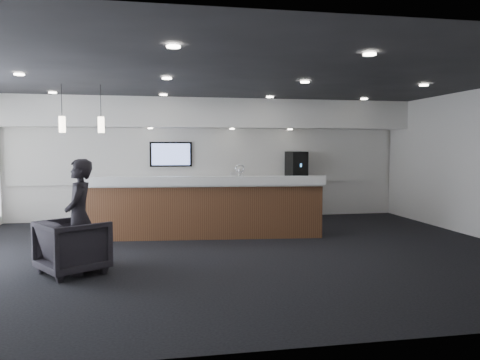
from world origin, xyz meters
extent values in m
plane|color=black|center=(0.00, 0.00, 0.00)|extent=(10.00, 10.00, 0.00)
cube|color=black|center=(0.00, 0.00, 3.00)|extent=(10.00, 8.00, 0.02)
cube|color=white|center=(0.00, 4.00, 1.50)|extent=(10.00, 0.02, 3.00)
cube|color=silver|center=(0.00, 3.55, 2.65)|extent=(10.00, 0.90, 0.70)
cube|color=silver|center=(0.00, 3.97, 1.60)|extent=(9.80, 0.06, 1.40)
cube|color=#9B9EA3|center=(0.00, 3.64, 0.45)|extent=(5.00, 0.60, 0.90)
cube|color=silver|center=(0.00, 3.64, 0.93)|extent=(5.06, 0.66, 0.05)
cylinder|color=silver|center=(-2.00, 3.32, 0.50)|extent=(0.60, 0.02, 0.02)
cylinder|color=silver|center=(-1.00, 3.32, 0.50)|extent=(0.60, 0.02, 0.02)
cylinder|color=silver|center=(0.00, 3.32, 0.50)|extent=(0.60, 0.02, 0.02)
cylinder|color=silver|center=(1.00, 3.32, 0.50)|extent=(0.60, 0.02, 0.02)
cylinder|color=silver|center=(2.00, 3.32, 0.50)|extent=(0.60, 0.02, 0.02)
cube|color=black|center=(-1.00, 3.91, 1.65)|extent=(1.05, 0.07, 0.62)
cube|color=blue|center=(-1.00, 3.87, 1.65)|extent=(0.95, 0.01, 0.54)
cylinder|color=#FFE8C6|center=(-2.40, 0.80, 2.25)|extent=(0.12, 0.12, 0.30)
cylinder|color=#FFE8C6|center=(-3.10, 0.80, 2.25)|extent=(0.12, 0.12, 0.30)
cube|color=#482918|center=(-0.43, 1.45, 0.53)|extent=(4.76, 1.14, 1.05)
cube|color=silver|center=(-0.43, 1.45, 1.08)|extent=(4.85, 1.23, 0.06)
cube|color=silver|center=(-0.47, 1.08, 1.17)|extent=(4.79, 0.61, 0.18)
cylinder|color=silver|center=(0.30, 1.47, 1.25)|extent=(0.04, 0.04, 0.28)
torus|color=silver|center=(0.30, 1.41, 1.39)|extent=(0.19, 0.05, 0.19)
cube|color=black|center=(2.20, 3.63, 1.33)|extent=(0.51, 0.56, 0.77)
cube|color=silver|center=(2.20, 3.37, 0.96)|extent=(0.27, 0.12, 0.02)
cube|color=white|center=(0.69, 3.51, 1.05)|extent=(0.14, 0.04, 0.19)
cube|color=white|center=(0.54, 3.52, 1.08)|extent=(0.20, 0.05, 0.27)
imported|color=black|center=(-2.60, -0.97, 0.39)|extent=(1.19, 1.18, 0.79)
imported|color=black|center=(-2.50, -0.98, 0.83)|extent=(0.42, 0.62, 1.66)
imported|color=white|center=(1.23, 3.52, 1.00)|extent=(0.10, 0.10, 0.09)
imported|color=white|center=(1.09, 3.52, 1.00)|extent=(0.14, 0.14, 0.09)
imported|color=white|center=(0.95, 3.52, 1.00)|extent=(0.12, 0.12, 0.09)
imported|color=white|center=(0.81, 3.52, 1.00)|extent=(0.12, 0.12, 0.09)
imported|color=white|center=(0.67, 3.52, 1.00)|extent=(0.13, 0.13, 0.09)
imported|color=white|center=(0.53, 3.52, 1.00)|extent=(0.10, 0.10, 0.09)
imported|color=white|center=(0.39, 3.52, 1.00)|extent=(0.14, 0.14, 0.09)
camera|label=1|loc=(-1.45, -7.96, 1.82)|focal=35.00mm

